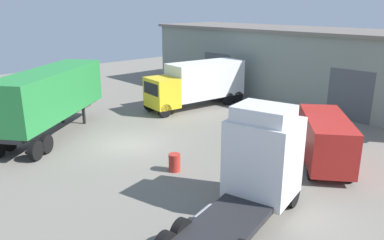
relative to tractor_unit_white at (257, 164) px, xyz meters
name	(u,v)px	position (x,y,z in m)	size (l,w,h in m)	color
ground_plane	(130,144)	(-9.57, 0.49, -1.98)	(60.00, 60.00, 0.00)	slate
warehouse_building	(300,63)	(-9.57, 18.27, 1.01)	(29.52, 8.07, 5.96)	gray
tractor_unit_white	(257,164)	(0.00, 0.00, 0.00)	(4.00, 7.08, 4.22)	silver
container_trailer_green	(50,95)	(-14.17, -2.07, 0.62)	(7.72, 8.96, 4.11)	#28843D
delivery_van_red	(324,138)	(-0.53, 6.20, -0.61)	(4.92, 5.44, 2.51)	red
box_truck_yellow	(198,82)	(-13.15, 9.36, 0.01)	(3.33, 8.44, 3.53)	yellow
gravel_pile	(74,96)	(-20.02, 2.12, -1.18)	(2.59, 2.59, 1.60)	#423D38
oil_drum	(174,162)	(-4.99, 0.03, -1.54)	(0.58, 0.58, 0.88)	#B22D23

